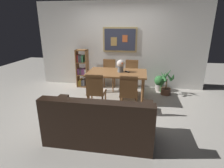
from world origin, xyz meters
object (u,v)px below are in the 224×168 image
at_px(dining_chair_near_left, 96,90).
at_px(flower_vase, 121,65).
at_px(potted_palm, 166,85).
at_px(tv_remote, 127,72).
at_px(bookshelf, 82,70).
at_px(dining_chair_far_left, 109,72).
at_px(dining_table, 117,75).
at_px(potted_ivy, 159,83).
at_px(dining_chair_near_right, 129,91).
at_px(leather_couch, 99,124).
at_px(dining_chair_far_right, 131,73).

distance_m(dining_chair_near_left, flower_vase, 1.02).
distance_m(potted_palm, tv_remote, 1.29).
height_order(bookshelf, flower_vase, bookshelf).
distance_m(dining_chair_near_left, dining_chair_far_left, 1.60).
bearing_deg(dining_chair_near_left, dining_table, 65.43).
relative_size(potted_ivy, flower_vase, 1.68).
distance_m(dining_chair_near_right, potted_palm, 1.68).
bearing_deg(flower_vase, leather_couch, -94.17).
bearing_deg(leather_couch, potted_palm, 59.73).
height_order(dining_chair_near_right, dining_chair_far_right, same).
relative_size(potted_palm, tv_remote, 5.04).
xyz_separation_m(leather_couch, bookshelf, (-1.19, 2.70, 0.25)).
bearing_deg(leather_couch, tv_remote, 80.65).
distance_m(dining_table, dining_chair_near_left, 0.90).
distance_m(dining_chair_near_right, potted_ivy, 1.85).
distance_m(potted_ivy, tv_remote, 1.32).
bearing_deg(flower_vase, tv_remote, 8.17).
bearing_deg(dining_chair_near_left, flower_vase, 60.83).
distance_m(leather_couch, potted_palm, 2.77).
distance_m(dining_chair_near_left, potted_ivy, 2.29).
xyz_separation_m(dining_chair_far_right, potted_ivy, (0.85, 0.05, -0.28)).
height_order(potted_ivy, flower_vase, flower_vase).
relative_size(bookshelf, flower_vase, 3.71).
relative_size(dining_chair_near_right, dining_chair_near_left, 1.00).
bearing_deg(potted_palm, flower_vase, -157.27).
height_order(dining_chair_near_left, leather_couch, dining_chair_near_left).
height_order(leather_couch, bookshelf, bookshelf).
height_order(dining_chair_near_right, potted_ivy, dining_chair_near_right).
height_order(dining_chair_far_left, bookshelf, bookshelf).
xyz_separation_m(bookshelf, potted_ivy, (2.42, -0.00, -0.30)).
distance_m(dining_table, leather_couch, 1.88).
distance_m(dining_chair_far_left, flower_vase, 0.98).
bearing_deg(potted_ivy, dining_chair_near_left, -133.23).
bearing_deg(dining_chair_far_left, leather_couch, -83.16).
distance_m(leather_couch, potted_ivy, 2.96).
bearing_deg(flower_vase, dining_chair_far_left, 120.38).
xyz_separation_m(dining_chair_near_left, leather_couch, (0.32, -1.04, -0.23)).
relative_size(dining_chair_far_right, potted_ivy, 1.68).
height_order(dining_table, bookshelf, bookshelf).
xyz_separation_m(potted_palm, tv_remote, (-1.09, -0.50, 0.48)).
bearing_deg(tv_remote, dining_chair_far_right, 85.10).
distance_m(dining_chair_near_right, flower_vase, 0.95).
bearing_deg(flower_vase, bookshelf, 147.86).
bearing_deg(tv_remote, dining_chair_far_left, 130.05).
xyz_separation_m(dining_table, bookshelf, (-1.23, 0.85, -0.10)).
distance_m(dining_chair_far_right, potted_palm, 1.08).
xyz_separation_m(bookshelf, flower_vase, (1.32, -0.83, 0.38)).
height_order(dining_chair_far_right, potted_palm, dining_chair_far_right).
bearing_deg(dining_chair_far_right, dining_chair_far_left, -179.19).
bearing_deg(dining_table, flower_vase, 10.42).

